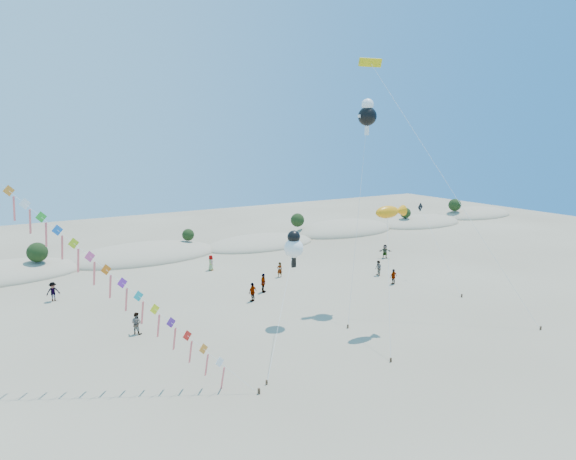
# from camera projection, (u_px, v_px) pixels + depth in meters

# --- Properties ---
(ground) EXTENTS (160.00, 160.00, 0.00)m
(ground) POSITION_uv_depth(u_px,v_px,m) (388.00, 456.00, 22.98)
(ground) COLOR #7E7157
(ground) RESTS_ON ground
(dune_ridge) EXTENTS (145.30, 11.49, 5.57)m
(dune_ridge) POSITION_uv_depth(u_px,v_px,m) (152.00, 255.00, 61.58)
(dune_ridge) COLOR gray
(dune_ridge) RESTS_ON ground
(kite_train) EXTENTS (17.61, 14.37, 17.96)m
(kite_train) POSITION_uv_depth(u_px,v_px,m) (59.00, 233.00, 28.62)
(kite_train) COLOR #3F2D1E
(kite_train) RESTS_ON ground
(fish_kite) EXTENTS (5.39, 5.46, 9.84)m
(fish_kite) POSITION_uv_depth(u_px,v_px,m) (390.00, 212.00, 36.95)
(fish_kite) COLOR #3F2D1E
(fish_kite) RESTS_ON ground
(cartoon_kite_low) EXTENTS (7.62, 8.77, 7.69)m
(cartoon_kite_low) POSITION_uv_depth(u_px,v_px,m) (294.00, 246.00, 38.50)
(cartoon_kite_low) COLOR #3F2D1E
(cartoon_kite_low) RESTS_ON ground
(cartoon_kite_high) EXTENTS (6.43, 5.71, 18.30)m
(cartoon_kite_high) POSITION_uv_depth(u_px,v_px,m) (367.00, 114.00, 41.94)
(cartoon_kite_high) COLOR #3F2D1E
(cartoon_kite_high) RESTS_ON ground
(parafoil_kite) EXTENTS (7.71, 14.38, 21.86)m
(parafoil_kite) POSITION_uv_depth(u_px,v_px,m) (374.00, 69.00, 42.27)
(parafoil_kite) COLOR #3F2D1E
(parafoil_kite) RESTS_ON ground
(dark_kite) EXTENTS (2.29, 7.74, 8.11)m
(dark_kite) POSITION_uv_depth(u_px,v_px,m) (430.00, 228.00, 50.11)
(dark_kite) COLOR #3F2D1E
(dark_kite) RESTS_ON ground
(beachgoers) EXTENTS (38.92, 15.39, 1.90)m
(beachgoers) POSITION_uv_depth(u_px,v_px,m) (262.00, 277.00, 49.37)
(beachgoers) COLOR slate
(beachgoers) RESTS_ON ground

